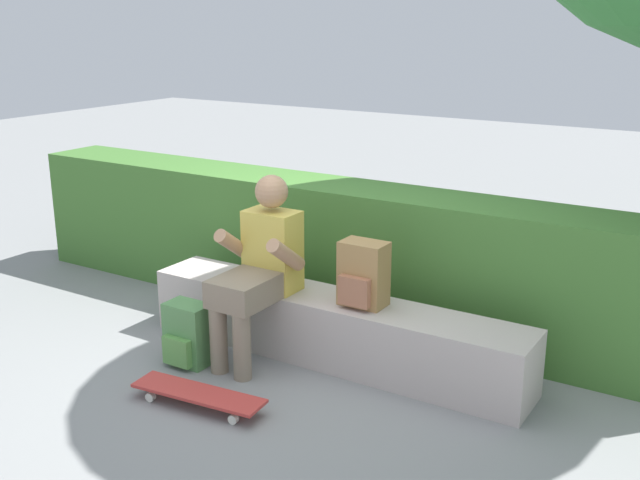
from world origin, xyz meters
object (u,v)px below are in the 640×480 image
Objects in this scene: skateboard_near_person at (198,394)px; bench_main at (332,328)px; backpack_on_bench at (363,275)px; backpack_on_ground at (188,335)px; person_skater at (260,265)px.

bench_main is at bearing 70.81° from skateboard_near_person.
skateboard_near_person is 1.19m from backpack_on_bench.
bench_main is 6.48× the size of backpack_on_ground.
person_skater is at bearing 44.83° from backpack_on_ground.
backpack_on_bench is (0.63, 0.20, -0.01)m from person_skater.
backpack_on_ground reaches higher than skateboard_near_person.
person_skater is at bearing -162.78° from backpack_on_bench.
person_skater is 1.44× the size of skateboard_near_person.
backpack_on_bench is (0.54, 0.92, 0.54)m from skateboard_near_person.
backpack_on_bench is at bearing 59.29° from skateboard_near_person.
backpack_on_ground is at bearing -144.17° from bench_main.
skateboard_near_person is at bearing -109.19° from bench_main.
person_skater reaches higher than skateboard_near_person.
backpack_on_ground is (-0.42, 0.39, 0.12)m from skateboard_near_person.
backpack_on_ground is at bearing 136.75° from skateboard_near_person.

